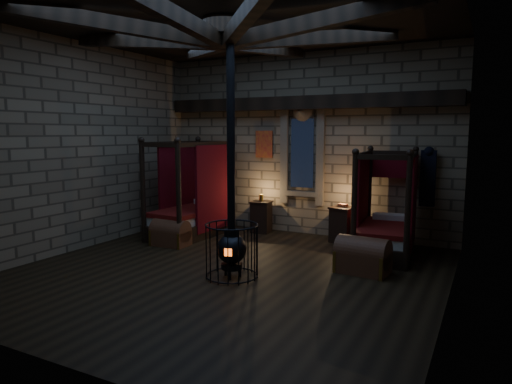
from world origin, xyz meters
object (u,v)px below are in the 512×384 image
at_px(bed_left, 192,212).
at_px(stove, 232,243).
at_px(trunk_left, 170,234).
at_px(bed_right, 386,229).
at_px(trunk_right, 363,257).

bearing_deg(bed_left, stove, -40.95).
distance_m(bed_left, trunk_left, 1.08).
bearing_deg(stove, bed_right, 36.99).
xyz_separation_m(bed_right, stove, (-1.94, -2.64, 0.08)).
distance_m(bed_right, stove, 3.28).
bearing_deg(stove, bed_left, 119.68).
relative_size(bed_right, trunk_left, 2.53).
height_order(trunk_right, stove, stove).
bearing_deg(trunk_left, trunk_right, -2.29).
bearing_deg(trunk_left, bed_left, 96.39).
distance_m(trunk_left, stove, 2.60).
bearing_deg(bed_right, trunk_right, -98.99).
xyz_separation_m(bed_right, trunk_right, (-0.09, -1.39, -0.21)).
bearing_deg(bed_left, trunk_right, -11.09).
distance_m(bed_left, stove, 3.32).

